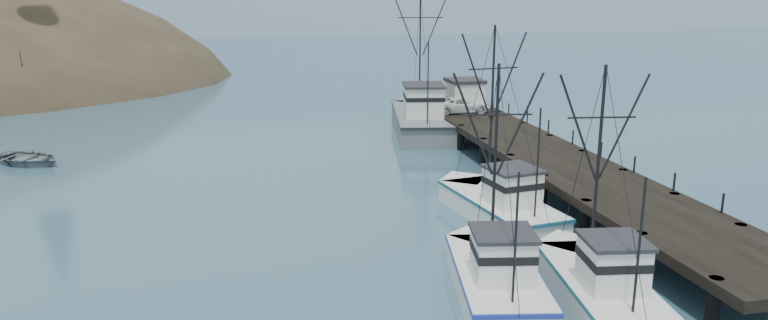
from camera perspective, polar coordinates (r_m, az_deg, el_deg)
ground at (r=28.66m, az=1.51°, el=-12.29°), size 400.00×400.00×0.00m
pier at (r=46.95m, az=13.40°, el=0.24°), size 6.00×44.00×2.00m
distant_ridge at (r=195.91m, az=-8.01°, el=10.53°), size 360.00×40.00×26.00m
distant_ridge_far at (r=212.88m, az=-22.11°, el=9.93°), size 180.00×25.00×18.00m
trawler_near at (r=30.28m, az=17.33°, el=-9.75°), size 4.43×9.88×10.15m
trawler_mid at (r=30.11m, az=9.20°, el=-9.39°), size 4.89×10.08×10.09m
trawler_far at (r=39.42m, az=9.40°, el=-3.59°), size 4.77×10.85×11.09m
work_vessel at (r=61.55m, az=3.08°, el=3.50°), size 6.96×15.75×13.09m
pier_shed at (r=61.26m, az=6.72°, el=5.45°), size 3.00×3.20×2.80m
pickup_truck at (r=60.16m, az=6.52°, el=4.58°), size 5.01×2.48×1.36m
motorboat at (r=57.01m, az=-27.58°, el=-0.30°), size 7.05×6.65×1.19m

